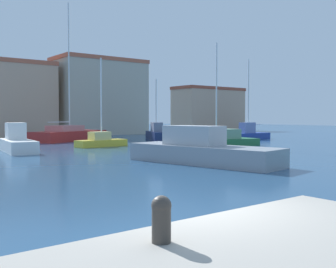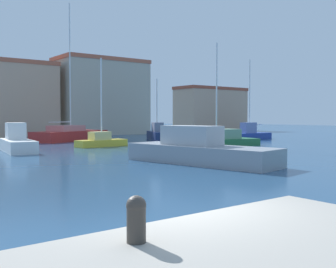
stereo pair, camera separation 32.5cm
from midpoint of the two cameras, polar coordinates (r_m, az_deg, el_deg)
water at (r=31.43m, az=0.26°, el=-1.91°), size 160.00×160.00×0.00m
mooring_bollard at (r=4.59m, az=-2.44°, el=-11.63°), size 0.23×0.23×0.53m
sailboat_red_mid_harbor at (r=41.28m, az=-13.43°, el=-0.03°), size 8.77×6.14×13.57m
motorboat_white_distant_north at (r=29.58m, az=-20.21°, el=-1.14°), size 2.40×5.78×1.98m
sailboat_green_center_channel at (r=33.24m, az=7.38°, el=-0.88°), size 7.54×3.35×8.35m
motorboat_grey_distant_east at (r=20.85m, az=4.78°, el=-2.33°), size 3.88×8.65×1.93m
sailboat_blue_inner_mooring at (r=43.50m, az=11.56°, el=0.06°), size 5.35×1.70×8.38m
sailboat_navy_far_right at (r=40.39m, az=-1.33°, el=0.01°), size 3.12×4.91×6.13m
sailboat_yellow_behind_lamppost at (r=32.73m, az=-9.13°, el=-0.89°), size 4.27×1.68×7.06m
harbor_office at (r=51.29m, az=-20.47°, el=4.65°), size 9.09×5.20×8.95m
warehouse_block at (r=55.18m, az=-9.20°, el=5.20°), size 11.82×6.56×10.07m
yacht_club at (r=69.58m, az=6.21°, el=3.53°), size 12.66×5.48×7.35m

